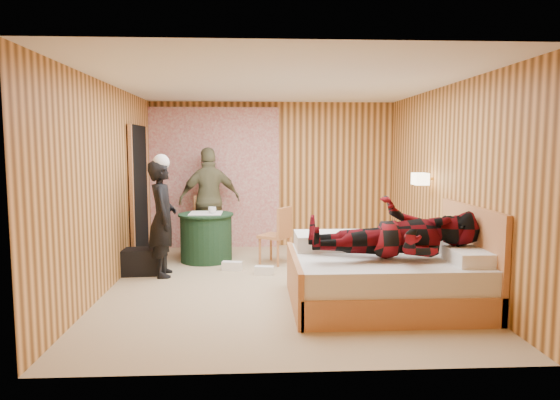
{
  "coord_description": "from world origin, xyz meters",
  "views": [
    {
      "loc": [
        -0.32,
        -6.17,
        1.73
      ],
      "look_at": [
        0.01,
        0.2,
        1.05
      ],
      "focal_mm": 32.0,
      "sensor_mm": 36.0,
      "label": 1
    }
  ],
  "objects": [
    {
      "name": "floor",
      "position": [
        0.0,
        0.0,
        0.0
      ],
      "size": [
        4.2,
        5.0,
        0.01
      ],
      "primitive_type": "cube",
      "color": "tan",
      "rests_on": "ground"
    },
    {
      "name": "ceiling",
      "position": [
        0.0,
        0.0,
        2.5
      ],
      "size": [
        4.2,
        5.0,
        0.01
      ],
      "primitive_type": "cube",
      "color": "white",
      "rests_on": "wall_back"
    },
    {
      "name": "wall_back",
      "position": [
        0.0,
        2.5,
        1.25
      ],
      "size": [
        4.2,
        0.02,
        2.5
      ],
      "primitive_type": "cube",
      "color": "#F3AC5D",
      "rests_on": "floor"
    },
    {
      "name": "wall_left",
      "position": [
        -2.1,
        0.0,
        1.25
      ],
      "size": [
        0.02,
        5.0,
        2.5
      ],
      "primitive_type": "cube",
      "color": "#F3AC5D",
      "rests_on": "floor"
    },
    {
      "name": "wall_right",
      "position": [
        2.1,
        0.0,
        1.25
      ],
      "size": [
        0.02,
        5.0,
        2.5
      ],
      "primitive_type": "cube",
      "color": "#F3AC5D",
      "rests_on": "floor"
    },
    {
      "name": "curtain",
      "position": [
        -1.0,
        2.43,
        1.2
      ],
      "size": [
        2.2,
        0.08,
        2.4
      ],
      "primitive_type": "cube",
      "color": "beige",
      "rests_on": "floor"
    },
    {
      "name": "doorway",
      "position": [
        -2.06,
        1.4,
        1.02
      ],
      "size": [
        0.06,
        0.9,
        2.05
      ],
      "primitive_type": "cube",
      "color": "black",
      "rests_on": "floor"
    },
    {
      "name": "wall_lamp",
      "position": [
        1.92,
        0.45,
        1.3
      ],
      "size": [
        0.26,
        0.24,
        0.16
      ],
      "color": "gold",
      "rests_on": "wall_right"
    },
    {
      "name": "bed",
      "position": [
        1.12,
        -0.86,
        0.32
      ],
      "size": [
        2.01,
        1.59,
        1.09
      ],
      "color": "#DF915B",
      "rests_on": "floor"
    },
    {
      "name": "nightstand",
      "position": [
        1.88,
        0.36,
        0.31
      ],
      "size": [
        0.45,
        0.61,
        0.59
      ],
      "color": "#DF915B",
      "rests_on": "floor"
    },
    {
      "name": "round_table",
      "position": [
        -1.06,
        1.35,
        0.37
      ],
      "size": [
        0.83,
        0.83,
        0.74
      ],
      "color": "#1D3F26",
      "rests_on": "floor"
    },
    {
      "name": "chair_far",
      "position": [
        -1.09,
        2.01,
        0.54
      ],
      "size": [
        0.54,
        0.54,
        0.93
      ],
      "rotation": [
        0.0,
        0.0,
        0.37
      ],
      "color": "#DF915B",
      "rests_on": "floor"
    },
    {
      "name": "chair_near",
      "position": [
        0.03,
        1.08,
        0.49
      ],
      "size": [
        0.53,
        0.53,
        0.85
      ],
      "rotation": [
        0.0,
        0.0,
        -2.16
      ],
      "color": "#DF915B",
      "rests_on": "floor"
    },
    {
      "name": "duffel_bag",
      "position": [
        -1.85,
        0.58,
        0.18
      ],
      "size": [
        0.64,
        0.37,
        0.35
      ],
      "primitive_type": "cube",
      "rotation": [
        0.0,
        0.0,
        0.07
      ],
      "color": "black",
      "rests_on": "floor"
    },
    {
      "name": "sneaker_left",
      "position": [
        -0.19,
        0.47,
        0.06
      ],
      "size": [
        0.27,
        0.14,
        0.12
      ],
      "primitive_type": "cube",
      "rotation": [
        0.0,
        0.0,
        -0.15
      ],
      "color": "white",
      "rests_on": "floor"
    },
    {
      "name": "sneaker_right",
      "position": [
        -0.64,
        0.73,
        0.06
      ],
      "size": [
        0.3,
        0.16,
        0.13
      ],
      "primitive_type": "cube",
      "rotation": [
        0.0,
        0.0,
        -0.17
      ],
      "color": "white",
      "rests_on": "floor"
    },
    {
      "name": "woman_standing",
      "position": [
        -1.55,
        0.5,
        0.78
      ],
      "size": [
        0.46,
        0.62,
        1.56
      ],
      "primitive_type": "imported",
      "rotation": [
        0.0,
        0.0,
        1.73
      ],
      "color": "black",
      "rests_on": "floor"
    },
    {
      "name": "man_at_table",
      "position": [
        -1.06,
        2.05,
        0.86
      ],
      "size": [
        1.09,
        0.69,
        1.72
      ],
      "primitive_type": "imported",
      "rotation": [
        0.0,
        0.0,
        3.43
      ],
      "color": "#6E6C49",
      "rests_on": "floor"
    },
    {
      "name": "man_on_bed",
      "position": [
        1.15,
        -1.09,
        0.98
      ],
      "size": [
        0.86,
        0.67,
        1.77
      ],
      "primitive_type": "imported",
      "rotation": [
        0.0,
        1.57,
        0.0
      ],
      "color": "#61090F",
      "rests_on": "bed"
    },
    {
      "name": "book_lower",
      "position": [
        1.88,
        0.31,
        0.6
      ],
      "size": [
        0.17,
        0.23,
        0.02
      ],
      "primitive_type": "imported",
      "rotation": [
        0.0,
        0.0,
        -0.03
      ],
      "color": "white",
      "rests_on": "nightstand"
    },
    {
      "name": "book_upper",
      "position": [
        1.88,
        0.31,
        0.62
      ],
      "size": [
        0.26,
        0.28,
        0.02
      ],
      "primitive_type": "imported",
      "rotation": [
        0.0,
        0.0,
        -0.58
      ],
      "color": "white",
      "rests_on": "nightstand"
    },
    {
      "name": "cup_nightstand",
      "position": [
        1.88,
        0.49,
        0.64
      ],
      "size": [
        0.11,
        0.11,
        0.09
      ],
      "primitive_type": "imported",
      "rotation": [
        0.0,
        0.0,
        0.12
      ],
      "color": "white",
      "rests_on": "nightstand"
    },
    {
      "name": "cup_table",
      "position": [
        -0.96,
        1.3,
        0.79
      ],
      "size": [
        0.15,
        0.15,
        0.1
      ],
      "primitive_type": "imported",
      "rotation": [
        0.0,
        0.0,
        -0.22
      ],
      "color": "white",
      "rests_on": "round_table"
    }
  ]
}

